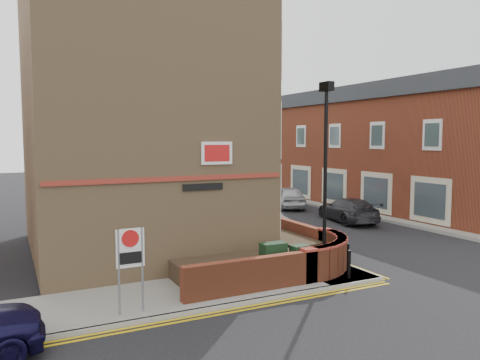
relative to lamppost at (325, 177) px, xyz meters
name	(u,v)px	position (x,y,z in m)	size (l,w,h in m)	color
ground	(304,294)	(-1.60, -1.20, -3.34)	(120.00, 120.00, 0.00)	black
pavement_corner	(175,295)	(-5.10, 0.30, -3.28)	(13.00, 3.00, 0.12)	gray
pavement_main	(184,212)	(0.40, 14.80, -3.28)	(2.00, 32.00, 0.12)	gray
pavement_far	(355,207)	(11.40, 11.80, -3.28)	(4.00, 40.00, 0.12)	gray
kerb_side	(193,312)	(-5.10, -1.20, -3.28)	(13.00, 0.15, 0.12)	gray
kerb_main_near	(199,211)	(1.40, 14.80, -3.28)	(0.15, 32.00, 0.12)	gray
kerb_main_far	(331,209)	(9.40, 11.80, -3.28)	(0.15, 40.00, 0.12)	gray
yellow_lines_side	(197,317)	(-5.10, -1.45, -3.34)	(13.00, 0.28, 0.01)	gold
yellow_lines_main	(203,212)	(1.65, 14.80, -3.34)	(0.28, 32.00, 0.01)	gold
corner_building	(137,99)	(-4.44, 6.80, 2.88)	(8.95, 10.40, 13.60)	#9F7E54
garden_wall	(263,273)	(-1.60, 1.30, -3.34)	(6.80, 6.00, 1.20)	brown
lamppost	(325,177)	(0.00, 0.00, 0.00)	(0.25, 0.50, 6.30)	black
utility_cabinet_large	(273,261)	(-1.90, 0.10, -2.62)	(0.80, 0.45, 1.20)	black
utility_cabinet_small	(300,262)	(-1.10, -0.20, -2.67)	(0.55, 0.40, 1.10)	black
bollard_near	(349,264)	(0.40, -0.80, -2.77)	(0.11, 0.11, 0.90)	black
bollard_far	(348,257)	(1.00, 0.00, -2.77)	(0.11, 0.11, 0.90)	black
zone_sign	(130,255)	(-6.60, -0.70, -1.70)	(0.72, 0.07, 2.20)	slate
far_terrace	(337,146)	(12.90, 15.80, 0.70)	(5.40, 30.40, 8.00)	brown
far_terrace_cream	(221,144)	(12.90, 36.80, 0.71)	(5.40, 12.40, 8.00)	beige
tree_near	(195,137)	(0.40, 12.85, 1.36)	(3.64, 3.65, 6.70)	#382B1E
tree_mid	(155,131)	(0.40, 20.85, 1.85)	(4.03, 4.03, 7.42)	#382B1E
tree_far	(129,135)	(0.40, 28.85, 1.57)	(3.81, 3.81, 7.00)	#382B1E
traffic_light_assembly	(150,162)	(0.80, 23.80, -0.56)	(0.20, 0.16, 4.20)	black
silver_car_near	(264,219)	(2.00, 7.54, -2.74)	(1.29, 3.69, 1.22)	#96989D
red_car_main	(216,202)	(2.55, 14.80, -2.75)	(1.98, 4.29, 1.19)	maroon
grey_car_far	(348,210)	(7.54, 7.90, -2.68)	(1.87, 4.61, 1.34)	#2A2A2E
silver_car_far	(289,197)	(7.50, 13.88, -2.62)	(1.72, 4.27, 1.45)	#B0B3B9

